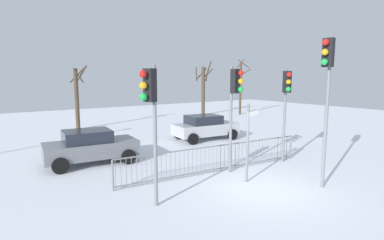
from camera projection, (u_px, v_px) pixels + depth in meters
ground_plane at (261, 189)px, 10.12m from camera, size 60.00×60.00×0.00m
traffic_light_rear_right at (286, 94)px, 12.87m from camera, size 0.45×0.49×4.06m
traffic_light_rear_left at (234, 96)px, 11.46m from camera, size 0.36×0.56×4.10m
traffic_light_foreground_right at (151, 104)px, 8.32m from camera, size 0.55×0.37×4.03m
traffic_light_foreground_left at (327, 78)px, 9.72m from camera, size 0.56×0.35×5.02m
direction_sign_post at (248, 138)px, 10.67m from camera, size 0.76×0.29×2.79m
pedestrian_guard_railing at (217, 158)px, 11.89m from camera, size 8.21×0.77×1.07m
car_grey_mid at (90, 146)px, 13.03m from camera, size 3.93×2.20×1.47m
car_silver_near at (205, 127)px, 18.12m from camera, size 3.94×2.23×1.47m
bare_tree_left at (77, 96)px, 21.64m from camera, size 1.13×1.36×4.55m
bare_tree_centre at (240, 86)px, 30.20m from camera, size 2.04×1.91×5.51m
bare_tree_right at (203, 88)px, 29.76m from camera, size 1.84×1.75×5.26m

